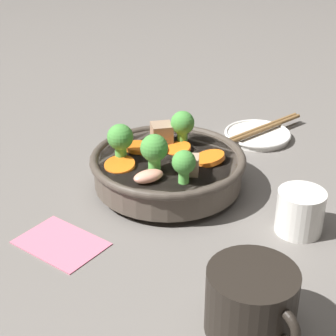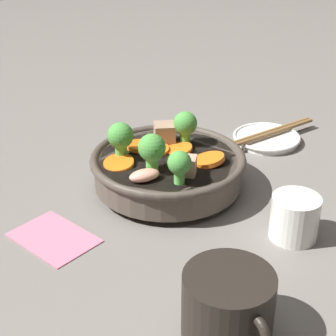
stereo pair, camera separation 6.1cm
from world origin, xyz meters
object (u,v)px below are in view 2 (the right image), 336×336
at_px(dark_mug, 229,306).
at_px(chopsticks_pair, 267,133).
at_px(stirfry_bowl, 167,166).
at_px(side_saucer, 266,138).
at_px(tea_cup, 295,217).

relative_size(dark_mug, chopsticks_pair, 0.53).
bearing_deg(stirfry_bowl, side_saucer, 104.37).
relative_size(stirfry_bowl, dark_mug, 1.99).
height_order(side_saucer, tea_cup, tea_cup).
bearing_deg(side_saucer, stirfry_bowl, -75.63).
height_order(dark_mug, chopsticks_pair, dark_mug).
bearing_deg(stirfry_bowl, tea_cup, 23.98).
bearing_deg(stirfry_bowl, chopsticks_pair, 104.37).
height_order(side_saucer, chopsticks_pair, chopsticks_pair).
bearing_deg(side_saucer, chopsticks_pair, 180.00).
xyz_separation_m(side_saucer, tea_cup, (0.25, -0.15, 0.02)).
bearing_deg(tea_cup, dark_mug, -59.16).
relative_size(stirfry_bowl, chopsticks_pair, 1.06).
bearing_deg(stirfry_bowl, dark_mug, -16.78).
bearing_deg(chopsticks_pair, stirfry_bowl, -75.63).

